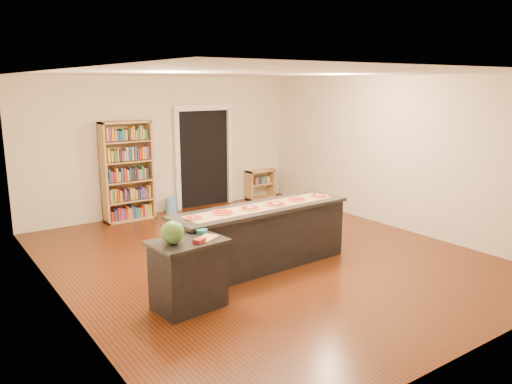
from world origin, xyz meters
TOP-DOWN VIEW (x-y plane):
  - room at (0.00, 0.00)m, footprint 6.00×7.00m
  - doorway at (0.90, 3.46)m, footprint 1.40×0.09m
  - kitchen_island at (-0.28, -0.34)m, footprint 2.78×0.75m
  - side_counter at (-1.80, -0.95)m, footprint 0.86×0.63m
  - bookshelf at (-0.91, 3.28)m, footprint 0.98×0.35m
  - low_shelf at (2.30, 3.30)m, footprint 0.68×0.29m
  - waste_bin at (-0.02, 3.24)m, footprint 0.24×0.24m
  - kraft_paper at (-0.28, -0.35)m, footprint 2.43×0.54m
  - watermelon at (-1.99, -0.97)m, footprint 0.27×0.27m
  - cutting_board at (-1.58, -1.03)m, footprint 0.33×0.30m
  - package_red at (-1.72, -1.11)m, footprint 0.17×0.15m
  - package_teal at (-1.53, -0.82)m, footprint 0.14×0.14m
  - pizza_a at (-1.39, -0.35)m, footprint 0.26×0.26m
  - pizza_b at (-0.95, -0.35)m, footprint 0.31×0.31m
  - pizza_c at (-0.50, -0.36)m, footprint 0.31×0.31m
  - pizza_d at (-0.06, -0.38)m, footprint 0.32×0.32m
  - pizza_e at (0.39, -0.32)m, footprint 0.32×0.32m
  - pizza_f at (0.83, -0.33)m, footprint 0.31×0.31m

SIDE VIEW (x-z plane):
  - waste_bin at x=-0.02m, z-range 0.00..0.34m
  - low_shelf at x=2.30m, z-range 0.00..0.68m
  - side_counter at x=-1.80m, z-range 0.00..0.85m
  - kitchen_island at x=-0.28m, z-range 0.00..0.92m
  - cutting_board at x=-1.58m, z-range 0.85..0.87m
  - package_red at x=-1.72m, z-range 0.85..0.90m
  - package_teal at x=-1.53m, z-range 0.85..0.90m
  - kraft_paper at x=-0.28m, z-range 0.92..0.92m
  - pizza_a at x=-1.39m, z-range 0.92..0.94m
  - pizza_b at x=-0.95m, z-range 0.92..0.94m
  - pizza_c at x=-0.50m, z-range 0.92..0.94m
  - pizza_e at x=0.39m, z-range 0.92..0.94m
  - pizza_f at x=0.83m, z-range 0.92..0.94m
  - pizza_d at x=-0.06m, z-range 0.92..0.94m
  - bookshelf at x=-0.91m, z-range 0.00..1.95m
  - watermelon at x=-1.99m, z-range 0.85..1.12m
  - doorway at x=0.90m, z-range 0.10..2.31m
  - room at x=0.00m, z-range 0.00..2.80m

